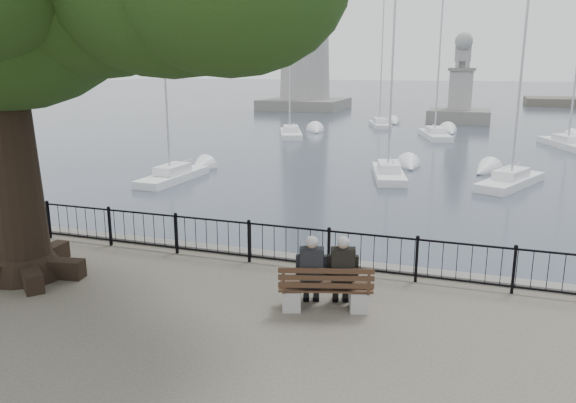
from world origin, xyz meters
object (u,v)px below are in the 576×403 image
at_px(lion_monument, 460,100).
at_px(bench, 325,294).
at_px(person_left, 311,274).
at_px(lighthouse, 305,3).
at_px(person_right, 342,275).

bearing_deg(lion_monument, bench, -90.59).
relative_size(person_left, lighthouse, 0.05).
relative_size(person_right, lion_monument, 0.17).
height_order(bench, person_left, person_left).
bearing_deg(person_left, lion_monument, 89.06).
distance_m(bench, person_right, 0.50).
bearing_deg(lighthouse, bench, -72.44).
bearing_deg(bench, lion_monument, 89.41).
xyz_separation_m(bench, person_left, (-0.30, 0.02, 0.37)).
xyz_separation_m(bench, person_right, (0.28, 0.19, 0.37)).
bearing_deg(person_left, person_right, 16.38).
height_order(bench, person_right, person_right).
distance_m(bench, person_left, 0.47).
distance_m(person_left, lighthouse, 65.51).
relative_size(bench, person_right, 1.25).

